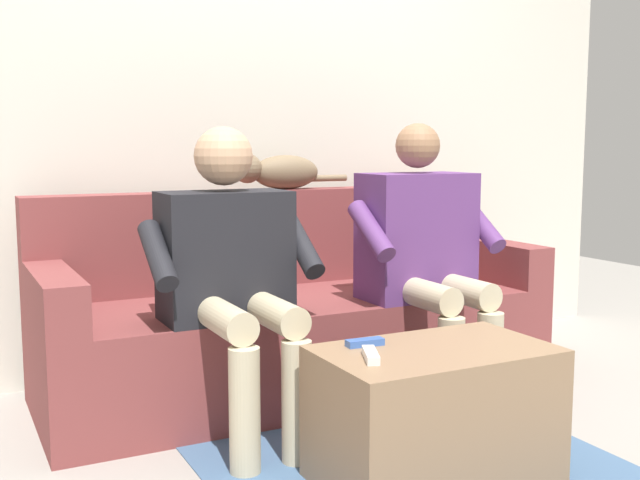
{
  "coord_description": "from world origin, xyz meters",
  "views": [
    {
      "loc": [
        1.33,
        2.75,
        1.03
      ],
      "look_at": [
        0.0,
        0.13,
        0.66
      ],
      "focal_mm": 42.72,
      "sensor_mm": 36.0,
      "label": 1
    }
  ],
  "objects_px": {
    "couch": "(293,322)",
    "remote_white": "(371,355)",
    "person_left_seated": "(424,247)",
    "remote_blue": "(365,342)",
    "person_right_seated": "(232,264)",
    "cat_on_backrest": "(277,171)",
    "coffee_table": "(434,414)"
  },
  "relations": [
    {
      "from": "remote_white",
      "to": "remote_blue",
      "type": "distance_m",
      "value": 0.15
    },
    {
      "from": "couch",
      "to": "person_left_seated",
      "type": "bearing_deg",
      "value": 138.32
    },
    {
      "from": "person_left_seated",
      "to": "person_right_seated",
      "type": "distance_m",
      "value": 0.82
    },
    {
      "from": "cat_on_backrest",
      "to": "remote_blue",
      "type": "relative_size",
      "value": 4.74
    },
    {
      "from": "coffee_table",
      "to": "remote_blue",
      "type": "relative_size",
      "value": 6.04
    },
    {
      "from": "remote_white",
      "to": "person_left_seated",
      "type": "bearing_deg",
      "value": -20.59
    },
    {
      "from": "cat_on_backrest",
      "to": "remote_white",
      "type": "distance_m",
      "value": 1.42
    },
    {
      "from": "couch",
      "to": "remote_white",
      "type": "distance_m",
      "value": 1.08
    },
    {
      "from": "couch",
      "to": "coffee_table",
      "type": "bearing_deg",
      "value": 90.0
    },
    {
      "from": "person_left_seated",
      "to": "person_right_seated",
      "type": "height_order",
      "value": "person_left_seated"
    },
    {
      "from": "coffee_table",
      "to": "person_right_seated",
      "type": "bearing_deg",
      "value": -57.46
    },
    {
      "from": "person_left_seated",
      "to": "remote_white",
      "type": "bearing_deg",
      "value": 46.14
    },
    {
      "from": "couch",
      "to": "cat_on_backrest",
      "type": "relative_size",
      "value": 3.75
    },
    {
      "from": "person_right_seated",
      "to": "cat_on_backrest",
      "type": "distance_m",
      "value": 0.84
    },
    {
      "from": "remote_blue",
      "to": "couch",
      "type": "bearing_deg",
      "value": -96.63
    },
    {
      "from": "cat_on_backrest",
      "to": "remote_blue",
      "type": "distance_m",
      "value": 1.28
    },
    {
      "from": "person_left_seated",
      "to": "person_right_seated",
      "type": "xyz_separation_m",
      "value": [
        0.82,
        0.01,
        -0.01
      ]
    },
    {
      "from": "person_right_seated",
      "to": "cat_on_backrest",
      "type": "height_order",
      "value": "person_right_seated"
    },
    {
      "from": "couch",
      "to": "remote_blue",
      "type": "height_order",
      "value": "couch"
    },
    {
      "from": "person_left_seated",
      "to": "remote_white",
      "type": "height_order",
      "value": "person_left_seated"
    },
    {
      "from": "coffee_table",
      "to": "cat_on_backrest",
      "type": "bearing_deg",
      "value": -91.94
    },
    {
      "from": "coffee_table",
      "to": "person_left_seated",
      "type": "height_order",
      "value": "person_left_seated"
    },
    {
      "from": "couch",
      "to": "person_left_seated",
      "type": "height_order",
      "value": "person_left_seated"
    },
    {
      "from": "coffee_table",
      "to": "couch",
      "type": "bearing_deg",
      "value": -90.0
    },
    {
      "from": "coffee_table",
      "to": "person_left_seated",
      "type": "bearing_deg",
      "value": -121.99
    },
    {
      "from": "person_left_seated",
      "to": "remote_blue",
      "type": "height_order",
      "value": "person_left_seated"
    },
    {
      "from": "couch",
      "to": "person_right_seated",
      "type": "xyz_separation_m",
      "value": [
        0.41,
        0.38,
        0.33
      ]
    },
    {
      "from": "cat_on_backrest",
      "to": "remote_white",
      "type": "relative_size",
      "value": 4.07
    },
    {
      "from": "person_left_seated",
      "to": "remote_blue",
      "type": "xyz_separation_m",
      "value": [
        0.59,
        0.54,
        -0.19
      ]
    },
    {
      "from": "remote_white",
      "to": "cat_on_backrest",
      "type": "bearing_deg",
      "value": 11.12
    },
    {
      "from": "couch",
      "to": "coffee_table",
      "type": "distance_m",
      "value": 1.03
    },
    {
      "from": "couch",
      "to": "person_left_seated",
      "type": "distance_m",
      "value": 0.65
    }
  ]
}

